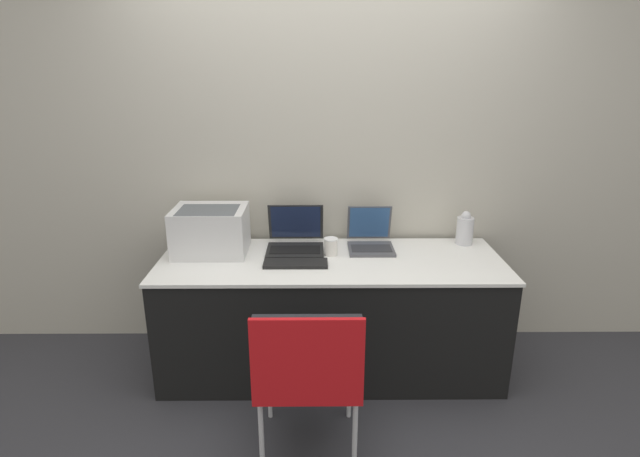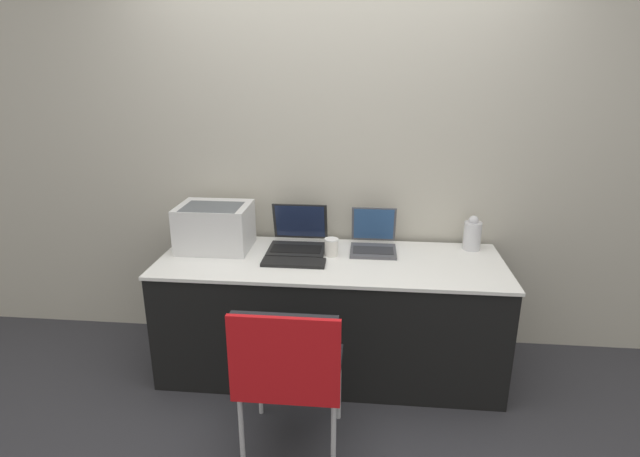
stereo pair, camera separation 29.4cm
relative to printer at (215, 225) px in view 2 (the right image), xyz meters
name	(u,v)px [view 2 (the right image)]	position (x,y,z in m)	size (l,w,h in m)	color
ground_plane	(325,401)	(0.73, -0.47, -0.88)	(14.00, 14.00, 0.00)	#333338
wall_back	(336,152)	(0.73, 0.31, 0.42)	(8.00, 0.05, 2.60)	#B7B2A3
table	(330,314)	(0.73, -0.12, -0.52)	(2.04, 0.73, 0.73)	black
printer	(215,225)	(0.00, 0.00, 0.00)	(0.44, 0.35, 0.28)	silver
laptop_left	(298,239)	(0.51, 0.06, -0.09)	(0.35, 0.34, 0.26)	black
laptop_right	(373,241)	(0.99, 0.08, -0.10)	(0.28, 0.31, 0.25)	#4C4C51
external_keyboard	(294,262)	(0.52, -0.21, -0.14)	(0.37, 0.13, 0.02)	black
coffee_cup	(332,247)	(0.73, -0.05, -0.10)	(0.08, 0.08, 0.11)	white
metal_pitcher	(472,234)	(1.60, 0.14, -0.05)	(0.11, 0.11, 0.22)	silver
chair	(289,366)	(0.61, -0.93, -0.36)	(0.49, 0.46, 0.84)	black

